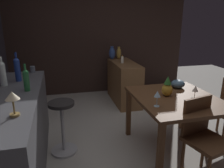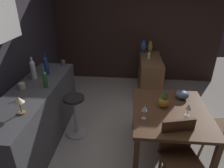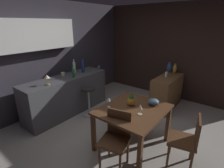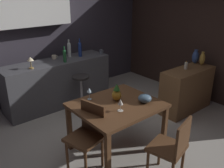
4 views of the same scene
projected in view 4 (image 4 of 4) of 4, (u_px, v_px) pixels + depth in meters
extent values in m
plane|color=#B7B2A8|center=(106.00, 136.00, 3.95)|extent=(9.00, 9.00, 0.00)
cube|color=#38333D|center=(41.00, 36.00, 4.97)|extent=(5.20, 0.10, 2.60)
cube|color=white|center=(25.00, 9.00, 4.50)|extent=(1.70, 0.32, 0.64)
cube|color=#33231E|center=(191.00, 34.00, 5.19)|extent=(0.10, 4.40, 2.60)
cube|color=#56351E|center=(117.00, 105.00, 3.38)|extent=(1.13, 0.98, 0.04)
cube|color=#56351E|center=(69.00, 128.00, 3.52)|extent=(0.06, 0.06, 0.70)
cube|color=#56351E|center=(123.00, 107.00, 4.13)|extent=(0.06, 0.06, 0.70)
cube|color=#56351E|center=(108.00, 159.00, 2.90)|extent=(0.06, 0.06, 0.70)
cube|color=#56351E|center=(164.00, 129.00, 3.50)|extent=(0.06, 0.06, 0.70)
cube|color=#4C4C51|center=(58.00, 83.00, 4.89)|extent=(2.10, 0.60, 0.90)
cube|color=brown|center=(186.00, 90.00, 4.65)|extent=(1.10, 0.44, 0.82)
cube|color=#56351E|center=(84.00, 138.00, 3.09)|extent=(0.48, 0.48, 0.04)
cube|color=#56351E|center=(93.00, 118.00, 3.15)|extent=(0.12, 0.38, 0.42)
cylinder|color=#56351E|center=(86.00, 166.00, 2.97)|extent=(0.04, 0.04, 0.44)
cylinder|color=#56351E|center=(67.00, 156.00, 3.15)|extent=(0.04, 0.04, 0.44)
cylinder|color=#56351E|center=(102.00, 153.00, 3.21)|extent=(0.04, 0.04, 0.44)
cylinder|color=#56351E|center=(84.00, 144.00, 3.39)|extent=(0.04, 0.04, 0.44)
cube|color=#56351E|center=(167.00, 148.00, 2.96)|extent=(0.48, 0.48, 0.04)
cube|color=#56351E|center=(183.00, 138.00, 2.79)|extent=(0.38, 0.12, 0.41)
cylinder|color=#56351E|center=(148.00, 165.00, 3.02)|extent=(0.04, 0.04, 0.41)
cylinder|color=#56351E|center=(159.00, 151.00, 3.26)|extent=(0.04, 0.04, 0.41)
cylinder|color=#56351E|center=(183.00, 161.00, 3.08)|extent=(0.04, 0.04, 0.41)
cylinder|color=#262323|center=(81.00, 77.00, 4.56)|extent=(0.32, 0.32, 0.04)
cylinder|color=silver|center=(82.00, 94.00, 4.68)|extent=(0.04, 0.04, 0.65)
cylinder|color=silver|center=(82.00, 109.00, 4.80)|extent=(0.34, 0.34, 0.03)
cylinder|color=silver|center=(89.00, 99.00, 3.51)|extent=(0.06, 0.06, 0.00)
cylinder|color=silver|center=(89.00, 96.00, 3.49)|extent=(0.01, 0.01, 0.11)
cone|color=silver|center=(89.00, 90.00, 3.45)|extent=(0.07, 0.07, 0.07)
cylinder|color=silver|center=(120.00, 111.00, 3.18)|extent=(0.08, 0.08, 0.00)
cylinder|color=silver|center=(120.00, 107.00, 3.17)|extent=(0.01, 0.01, 0.09)
cone|color=silver|center=(121.00, 102.00, 3.14)|extent=(0.07, 0.07, 0.07)
ellipsoid|color=gold|center=(117.00, 95.00, 3.45)|extent=(0.13, 0.13, 0.15)
cone|color=#2D6B28|center=(117.00, 87.00, 3.41)|extent=(0.09, 0.09, 0.10)
ellipsoid|color=slate|center=(145.00, 98.00, 3.40)|extent=(0.19, 0.19, 0.12)
cylinder|color=#1E592D|center=(65.00, 57.00, 4.61)|extent=(0.06, 0.06, 0.20)
sphere|color=#1E592D|center=(64.00, 52.00, 4.58)|extent=(0.06, 0.06, 0.06)
cylinder|color=#1E592D|center=(64.00, 48.00, 4.56)|extent=(0.02, 0.02, 0.08)
cylinder|color=navy|center=(80.00, 50.00, 4.97)|extent=(0.07, 0.07, 0.26)
sphere|color=navy|center=(80.00, 44.00, 4.93)|extent=(0.07, 0.07, 0.07)
cylinder|color=navy|center=(79.00, 41.00, 4.90)|extent=(0.03, 0.03, 0.09)
cylinder|color=silver|center=(69.00, 50.00, 4.97)|extent=(0.07, 0.07, 0.25)
sphere|color=silver|center=(69.00, 44.00, 4.93)|extent=(0.07, 0.07, 0.07)
cylinder|color=silver|center=(69.00, 41.00, 4.90)|extent=(0.03, 0.03, 0.07)
cylinder|color=#515660|center=(101.00, 52.00, 5.17)|extent=(0.07, 0.07, 0.09)
torus|color=#515660|center=(103.00, 51.00, 5.20)|extent=(0.05, 0.01, 0.05)
cylinder|color=beige|center=(54.00, 57.00, 4.83)|extent=(0.09, 0.09, 0.08)
torus|color=beige|center=(57.00, 56.00, 4.86)|extent=(0.05, 0.01, 0.05)
cylinder|color=#A58447|center=(31.00, 68.00, 4.28)|extent=(0.08, 0.08, 0.02)
cylinder|color=#A58447|center=(31.00, 64.00, 4.25)|extent=(0.02, 0.02, 0.12)
cone|color=beige|center=(30.00, 59.00, 4.22)|extent=(0.11, 0.11, 0.07)
cylinder|color=white|center=(186.00, 66.00, 4.50)|extent=(0.06, 0.06, 0.13)
ellipsoid|color=yellow|center=(186.00, 62.00, 4.47)|extent=(0.01, 0.01, 0.03)
ellipsoid|color=#334C8C|center=(195.00, 57.00, 4.80)|extent=(0.13, 0.13, 0.25)
cylinder|color=#334C8C|center=(196.00, 50.00, 4.75)|extent=(0.07, 0.07, 0.02)
ellipsoid|color=#B78C38|center=(202.00, 59.00, 4.70)|extent=(0.10, 0.10, 0.24)
cylinder|color=#B78C38|center=(203.00, 52.00, 4.65)|extent=(0.05, 0.05, 0.02)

